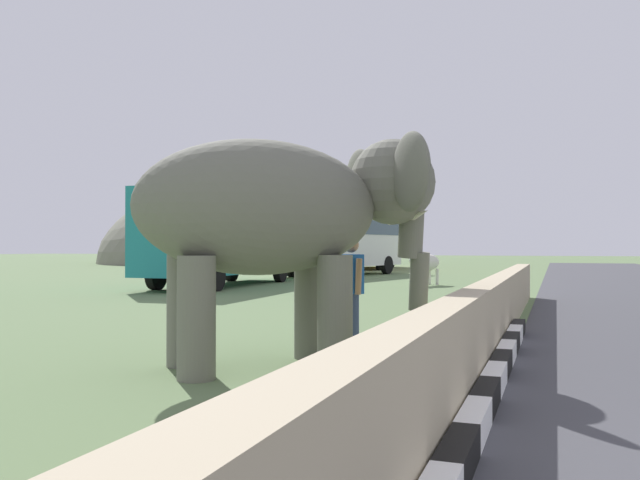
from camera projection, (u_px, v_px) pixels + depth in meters
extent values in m
cube|color=black|center=(458.00, 459.00, 4.24)|extent=(0.90, 0.20, 0.24)
cube|color=white|center=(474.00, 424.00, 5.09)|extent=(0.90, 0.20, 0.24)
cube|color=black|center=(486.00, 398.00, 5.93)|extent=(0.90, 0.20, 0.24)
cube|color=white|center=(494.00, 380.00, 6.78)|extent=(0.90, 0.20, 0.24)
cube|color=black|center=(501.00, 365.00, 7.62)|extent=(0.90, 0.20, 0.24)
cube|color=white|center=(507.00, 353.00, 8.47)|extent=(0.90, 0.20, 0.24)
cube|color=black|center=(511.00, 343.00, 9.31)|extent=(0.90, 0.20, 0.24)
cube|color=white|center=(515.00, 335.00, 10.16)|extent=(0.90, 0.20, 0.24)
cube|color=black|center=(518.00, 329.00, 11.01)|extent=(0.90, 0.20, 0.24)
cube|color=tan|center=(454.00, 353.00, 6.13)|extent=(28.00, 0.36, 1.00)
cylinder|color=#67675A|center=(310.00, 306.00, 8.81)|extent=(0.44, 0.44, 1.41)
cylinder|color=#67675A|center=(335.00, 312.00, 7.97)|extent=(0.44, 0.44, 1.41)
cylinder|color=#67675A|center=(184.00, 310.00, 8.21)|extent=(0.44, 0.44, 1.41)
cylinder|color=#67675A|center=(196.00, 318.00, 7.37)|extent=(0.44, 0.44, 1.41)
ellipsoid|color=#67675A|center=(259.00, 207.00, 8.10)|extent=(3.23, 3.40, 1.70)
sphere|color=#67675A|center=(392.00, 182.00, 8.76)|extent=(1.16, 1.16, 1.16)
ellipsoid|color=#D84C8C|center=(411.00, 172.00, 8.87)|extent=(0.72, 0.69, 0.44)
ellipsoid|color=#67675A|center=(359.00, 183.00, 9.44)|extent=(0.84, 0.77, 1.00)
ellipsoid|color=#67675A|center=(411.00, 172.00, 7.98)|extent=(0.84, 0.77, 1.00)
cylinder|color=#67675A|center=(411.00, 223.00, 8.86)|extent=(0.55, 0.54, 0.98)
cylinder|color=#67675A|center=(419.00, 281.00, 8.89)|extent=(0.42, 0.41, 0.82)
cone|color=beige|center=(398.00, 216.00, 9.10)|extent=(0.52, 0.47, 0.22)
cone|color=beige|center=(418.00, 215.00, 8.58)|extent=(0.52, 0.47, 0.22)
cylinder|color=navy|center=(348.00, 320.00, 9.71)|extent=(0.15, 0.15, 0.82)
cylinder|color=navy|center=(354.00, 322.00, 9.52)|extent=(0.15, 0.15, 0.82)
cube|color=#1E59B2|center=(351.00, 274.00, 9.62)|extent=(0.46, 0.45, 0.58)
cylinder|color=#9E7251|center=(344.00, 275.00, 9.86)|extent=(0.14, 0.14, 0.52)
cylinder|color=#9E7251|center=(359.00, 276.00, 9.38)|extent=(0.16, 0.16, 0.53)
sphere|color=#9E7251|center=(351.00, 245.00, 9.63)|extent=(0.23, 0.23, 0.23)
cube|color=teal|center=(224.00, 234.00, 25.19)|extent=(9.51, 2.87, 3.00)
cube|color=#3F5160|center=(224.00, 220.00, 25.20)|extent=(8.76, 2.88, 0.76)
cylinder|color=black|center=(231.00, 270.00, 28.40)|extent=(1.01, 0.34, 1.00)
cylinder|color=black|center=(280.00, 270.00, 27.70)|extent=(1.01, 0.34, 1.00)
cylinder|color=black|center=(156.00, 276.00, 22.66)|extent=(1.01, 0.34, 1.00)
cylinder|color=black|center=(215.00, 277.00, 21.95)|extent=(1.01, 0.34, 1.00)
cube|color=silver|center=(342.00, 238.00, 34.06)|extent=(9.41, 4.45, 3.00)
cube|color=#3F5160|center=(342.00, 227.00, 34.07)|extent=(8.71, 4.33, 0.76)
cylinder|color=black|center=(351.00, 264.00, 37.11)|extent=(1.04, 0.51, 1.00)
cylinder|color=black|center=(387.00, 265.00, 35.86)|extent=(1.04, 0.51, 1.00)
cylinder|color=black|center=(292.00, 267.00, 32.23)|extent=(1.04, 0.51, 1.00)
cylinder|color=black|center=(331.00, 268.00, 30.98)|extent=(1.04, 0.51, 1.00)
cube|color=orange|center=(369.00, 240.00, 45.02)|extent=(9.61, 3.47, 3.00)
cube|color=#3F5160|center=(369.00, 232.00, 45.02)|extent=(8.87, 3.43, 0.76)
cylinder|color=black|center=(361.00, 260.00, 48.20)|extent=(1.03, 0.40, 1.00)
cylinder|color=black|center=(392.00, 261.00, 47.64)|extent=(1.03, 0.40, 1.00)
cylinder|color=black|center=(344.00, 262.00, 42.36)|extent=(1.03, 0.40, 1.00)
cylinder|color=black|center=(379.00, 262.00, 41.80)|extent=(1.03, 0.40, 1.00)
cylinder|color=beige|center=(424.00, 278.00, 24.88)|extent=(0.12, 0.12, 0.65)
cylinder|color=beige|center=(416.00, 277.00, 25.13)|extent=(0.12, 0.12, 0.65)
cylinder|color=beige|center=(437.00, 277.00, 25.54)|extent=(0.12, 0.12, 0.65)
cylinder|color=beige|center=(429.00, 277.00, 25.79)|extent=(0.12, 0.12, 0.65)
ellipsoid|color=beige|center=(427.00, 262.00, 25.34)|extent=(1.62, 1.14, 0.66)
ellipsoid|color=beige|center=(413.00, 260.00, 24.66)|extent=(0.47, 0.39, 0.32)
ellipsoid|color=slate|center=(252.00, 262.00, 65.54)|extent=(33.74, 26.99, 16.25)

